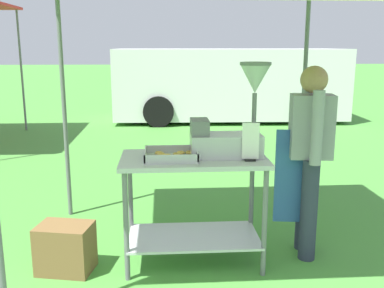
% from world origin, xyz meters
% --- Properties ---
extents(ground_plane, '(70.00, 70.00, 0.00)m').
position_xyz_m(ground_plane, '(0.00, 6.00, 0.00)').
color(ground_plane, '#478E38').
extents(donut_cart, '(1.15, 0.61, 0.90)m').
position_xyz_m(donut_cart, '(0.13, 1.18, 0.64)').
color(donut_cart, '#B7B7BC').
rests_on(donut_cart, ground).
extents(donut_tray, '(0.41, 0.34, 0.07)m').
position_xyz_m(donut_tray, '(-0.05, 1.14, 0.92)').
color(donut_tray, '#B7B7BC').
rests_on(donut_tray, donut_cart).
extents(donut_fryer, '(0.62, 0.28, 0.74)m').
position_xyz_m(donut_fryer, '(0.44, 1.19, 1.16)').
color(donut_fryer, '#B7B7BC').
rests_on(donut_fryer, donut_cart).
extents(menu_sign, '(0.13, 0.05, 0.29)m').
position_xyz_m(menu_sign, '(0.56, 1.03, 1.03)').
color(menu_sign, black).
rests_on(menu_sign, donut_cart).
extents(vendor, '(0.46, 0.54, 1.61)m').
position_xyz_m(vendor, '(1.10, 1.27, 0.90)').
color(vendor, '#2D3347').
rests_on(vendor, ground).
extents(supply_crate, '(0.47, 0.37, 0.39)m').
position_xyz_m(supply_crate, '(-0.89, 1.09, 0.19)').
color(supply_crate, brown).
rests_on(supply_crate, ground).
extents(van_white, '(5.42, 2.24, 1.69)m').
position_xyz_m(van_white, '(1.51, 8.41, 0.88)').
color(van_white, white).
rests_on(van_white, ground).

